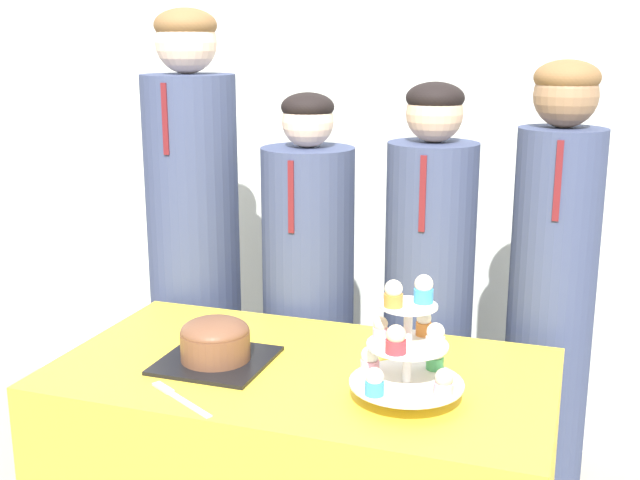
% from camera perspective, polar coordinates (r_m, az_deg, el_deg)
% --- Properties ---
extents(wall_back, '(9.00, 0.06, 2.70)m').
position_cam_1_polar(wall_back, '(3.15, 6.75, 9.90)').
color(wall_back, silver).
rests_on(wall_back, ground_plane).
extents(round_cake, '(0.27, 0.27, 0.12)m').
position_cam_1_polar(round_cake, '(2.11, -7.46, -7.19)').
color(round_cake, black).
rests_on(round_cake, table).
extents(cake_knife, '(0.21, 0.13, 0.01)m').
position_cam_1_polar(cake_knife, '(1.96, -10.45, -10.73)').
color(cake_knife, silver).
rests_on(cake_knife, table).
extents(cupcake_stand, '(0.27, 0.27, 0.30)m').
position_cam_1_polar(cupcake_stand, '(1.86, 6.24, -7.67)').
color(cupcake_stand, silver).
rests_on(cupcake_stand, table).
extents(student_0, '(0.31, 0.31, 1.67)m').
position_cam_1_polar(student_0, '(2.77, -8.87, -2.31)').
color(student_0, '#384266').
rests_on(student_0, ground_plane).
extents(student_1, '(0.30, 0.30, 1.42)m').
position_cam_1_polar(student_1, '(2.65, -0.83, -5.96)').
color(student_1, '#384266').
rests_on(student_1, ground_plane).
extents(student_2, '(0.27, 0.28, 1.46)m').
position_cam_1_polar(student_2, '(2.55, 7.63, -6.29)').
color(student_2, '#384266').
rests_on(student_2, ground_plane).
extents(student_3, '(0.25, 0.25, 1.52)m').
position_cam_1_polar(student_3, '(2.49, 15.96, -5.99)').
color(student_3, '#384266').
rests_on(student_3, ground_plane).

